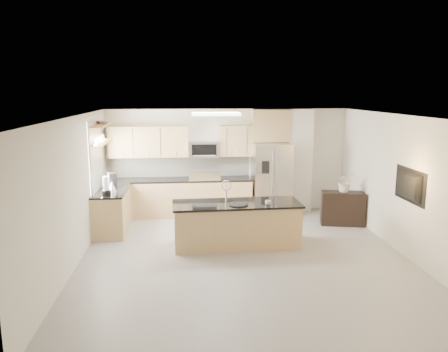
{
  "coord_description": "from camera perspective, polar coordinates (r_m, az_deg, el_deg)",
  "views": [
    {
      "loc": [
        -1.06,
        -7.59,
        3.02
      ],
      "look_at": [
        -0.26,
        1.3,
        1.29
      ],
      "focal_mm": 35.0,
      "sensor_mm": 36.0,
      "label": 1
    }
  ],
  "objects": [
    {
      "name": "microwave",
      "position": [
        10.74,
        -2.65,
        3.52
      ],
      "size": [
        0.76,
        0.4,
        0.4
      ],
      "color": "silver",
      "rests_on": "upper_cabinets"
    },
    {
      "name": "range",
      "position": [
        10.83,
        -2.57,
        -2.65
      ],
      "size": [
        0.76,
        0.64,
        1.14
      ],
      "color": "black",
      "rests_on": "floor"
    },
    {
      "name": "cup",
      "position": [
        8.48,
        5.77,
        -3.47
      ],
      "size": [
        0.15,
        0.15,
        0.09
      ],
      "primitive_type": "imported",
      "rotation": [
        0.0,
        0.0,
        0.39
      ],
      "color": "silver",
      "rests_on": "island"
    },
    {
      "name": "kettle",
      "position": [
        9.58,
        -14.43,
        -1.34
      ],
      "size": [
        0.21,
        0.21,
        0.26
      ],
      "color": "silver",
      "rests_on": "left_counter"
    },
    {
      "name": "upper_cabinets",
      "position": [
        10.75,
        -6.43,
        4.52
      ],
      "size": [
        3.5,
        0.33,
        0.75
      ],
      "color": "tan",
      "rests_on": "wall_back"
    },
    {
      "name": "ceiling",
      "position": [
        7.68,
        2.82,
        7.81
      ],
      "size": [
        6.0,
        6.5,
        0.02
      ],
      "primitive_type": "cube",
      "color": "white",
      "rests_on": "wall_back"
    },
    {
      "name": "wall_left",
      "position": [
        8.02,
        -19.02,
        -2.03
      ],
      "size": [
        0.02,
        6.5,
        2.6
      ],
      "primitive_type": "cube",
      "color": "silver",
      "rests_on": "floor"
    },
    {
      "name": "partition_column",
      "position": [
        11.21,
        9.82,
        1.98
      ],
      "size": [
        0.6,
        0.3,
        2.6
      ],
      "primitive_type": "cube",
      "color": "silver",
      "rests_on": "floor"
    },
    {
      "name": "wall_front",
      "position": [
        4.79,
        8.12,
        -10.22
      ],
      "size": [
        6.0,
        0.02,
        2.6
      ],
      "primitive_type": "cube",
      "color": "silver",
      "rests_on": "floor"
    },
    {
      "name": "wall_back",
      "position": [
        11.03,
        0.43,
        2.0
      ],
      "size": [
        6.0,
        0.02,
        2.6
      ],
      "primitive_type": "cube",
      "color": "silver",
      "rests_on": "floor"
    },
    {
      "name": "blender",
      "position": [
        9.22,
        -15.12,
        -1.46
      ],
      "size": [
        0.18,
        0.18,
        0.41
      ],
      "color": "black",
      "rests_on": "left_counter"
    },
    {
      "name": "coffee_maker",
      "position": [
        10.08,
        -14.38,
        -0.52
      ],
      "size": [
        0.23,
        0.25,
        0.32
      ],
      "color": "black",
      "rests_on": "left_counter"
    },
    {
      "name": "flower_vase",
      "position": [
        10.27,
        15.57,
        -0.1
      ],
      "size": [
        0.76,
        0.7,
        0.7
      ],
      "primitive_type": "imported",
      "rotation": [
        0.0,
        0.0,
        -0.28
      ],
      "color": "beige",
      "rests_on": "credenza"
    },
    {
      "name": "television",
      "position": [
        8.56,
        22.63,
        -1.15
      ],
      "size": [
        0.14,
        1.08,
        0.62
      ],
      "primitive_type": "imported",
      "rotation": [
        0.0,
        0.0,
        1.57
      ],
      "color": "black",
      "rests_on": "wall_right"
    },
    {
      "name": "island",
      "position": [
        8.72,
        1.63,
        -6.27
      ],
      "size": [
        2.54,
        0.99,
        1.29
      ],
      "rotation": [
        0.0,
        0.0,
        0.03
      ],
      "color": "tan",
      "rests_on": "floor"
    },
    {
      "name": "refrigerator",
      "position": [
        10.89,
        6.18,
        -0.37
      ],
      "size": [
        0.92,
        0.78,
        1.78
      ],
      "color": "silver",
      "rests_on": "floor"
    },
    {
      "name": "ceiling_fixture",
      "position": [
        9.23,
        -1.05,
        8.11
      ],
      "size": [
        1.0,
        0.5,
        0.06
      ],
      "primitive_type": "cube",
      "color": "white",
      "rests_on": "ceiling"
    },
    {
      "name": "platter",
      "position": [
        8.44,
        1.87,
        -3.74
      ],
      "size": [
        0.5,
        0.5,
        0.02
      ],
      "primitive_type": "cylinder",
      "rotation": [
        0.0,
        0.0,
        0.42
      ],
      "color": "black",
      "rests_on": "island"
    },
    {
      "name": "window",
      "position": [
        9.73,
        -16.47,
        2.42
      ],
      "size": [
        0.04,
        1.15,
        1.65
      ],
      "color": "white",
      "rests_on": "wall_left"
    },
    {
      "name": "bowl",
      "position": [
        9.91,
        -15.65,
        6.86
      ],
      "size": [
        0.45,
        0.45,
        0.08
      ],
      "primitive_type": "imported",
      "rotation": [
        0.0,
        0.0,
        0.39
      ],
      "color": "silver",
      "rests_on": "shelf_upper"
    },
    {
      "name": "floor",
      "position": [
        8.24,
        2.65,
        -10.55
      ],
      "size": [
        6.5,
        6.5,
        0.0
      ],
      "primitive_type": "plane",
      "color": "#9E9A96",
      "rests_on": "ground"
    },
    {
      "name": "wall_right",
      "position": [
        8.78,
        22.53,
        -1.18
      ],
      "size": [
        0.02,
        6.5,
        2.6
      ],
      "primitive_type": "cube",
      "color": "silver",
      "rests_on": "floor"
    },
    {
      "name": "back_counter",
      "position": [
        10.83,
        -5.88,
        -2.7
      ],
      "size": [
        3.55,
        0.66,
        1.44
      ],
      "color": "tan",
      "rests_on": "floor"
    },
    {
      "name": "credenza",
      "position": [
        10.4,
        15.21,
        -4.1
      ],
      "size": [
        1.03,
        0.61,
        0.77
      ],
      "primitive_type": "cube",
      "rotation": [
        0.0,
        0.0,
        -0.22
      ],
      "color": "black",
      "rests_on": "floor"
    },
    {
      "name": "shelf_upper",
      "position": [
        9.73,
        -15.83,
        6.43
      ],
      "size": [
        0.3,
        1.2,
        0.04
      ],
      "primitive_type": "cube",
      "color": "#925A3A",
      "rests_on": "wall_left"
    },
    {
      "name": "left_counter",
      "position": [
        9.92,
        -14.38,
        -4.35
      ],
      "size": [
        0.66,
        1.5,
        0.92
      ],
      "color": "tan",
      "rests_on": "floor"
    },
    {
      "name": "shelf_lower",
      "position": [
        9.77,
        -15.72,
        4.27
      ],
      "size": [
        0.3,
        1.2,
        0.04
      ],
      "primitive_type": "cube",
      "color": "#925A3A",
      "rests_on": "wall_left"
    }
  ]
}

